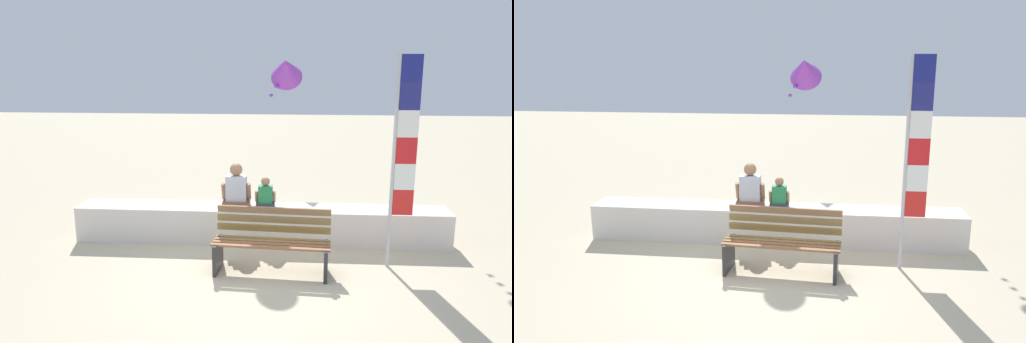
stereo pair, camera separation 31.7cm
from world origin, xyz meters
TOP-DOWN VIEW (x-y plane):
  - ground_plane at (0.00, 0.00)m, footprint 40.00×40.00m
  - seawall_ledge at (0.00, 1.38)m, footprint 6.10×0.62m
  - park_bench at (0.23, 0.20)m, footprint 1.69×0.71m
  - person_adult at (-0.40, 1.36)m, footprint 0.48×0.35m
  - person_child at (0.07, 1.36)m, footprint 0.34×0.25m
  - flag_banner at (2.01, 0.49)m, footprint 0.34×0.05m
  - kite_purple at (0.35, 3.92)m, footprint 0.72×0.90m

SIDE VIEW (x-z plane):
  - ground_plane at x=0.00m, z-range 0.00..0.00m
  - seawall_ledge at x=0.00m, z-range 0.00..0.59m
  - park_bench at x=0.23m, z-range -0.02..0.86m
  - person_child at x=0.07m, z-range 0.53..1.04m
  - person_adult at x=-0.40m, z-range 0.51..1.24m
  - flag_banner at x=2.01m, z-range 0.23..3.27m
  - kite_purple at x=0.35m, z-range 2.26..3.27m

